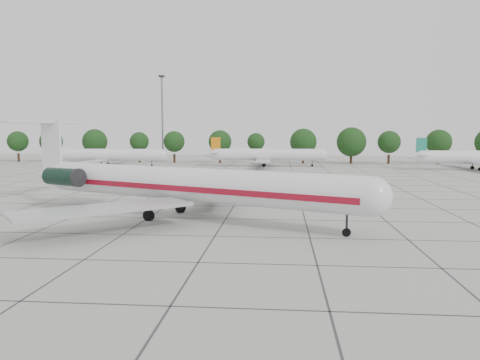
% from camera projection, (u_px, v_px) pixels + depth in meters
% --- Properties ---
extents(ground, '(260.00, 260.00, 0.00)m').
position_uv_depth(ground, '(226.00, 219.00, 47.51)').
color(ground, '#AAAAA3').
rests_on(ground, ground).
extents(apron_joints, '(170.00, 170.00, 0.02)m').
position_uv_depth(apron_joints, '(239.00, 198.00, 62.37)').
color(apron_joints, '#383838').
rests_on(apron_joints, ground).
extents(main_airliner, '(41.42, 31.06, 10.16)m').
position_uv_depth(main_airliner, '(170.00, 183.00, 48.25)').
color(main_airliner, silver).
rests_on(main_airliner, ground).
extents(bg_airliner_b, '(28.24, 27.20, 7.40)m').
position_uv_depth(bg_airliner_b, '(108.00, 155.00, 118.47)').
color(bg_airliner_b, silver).
rests_on(bg_airliner_b, ground).
extents(bg_airliner_c, '(28.24, 27.20, 7.40)m').
position_uv_depth(bg_airliner_c, '(267.00, 155.00, 119.12)').
color(bg_airliner_c, silver).
rests_on(bg_airliner_c, ground).
extents(bg_airliner_d, '(28.24, 27.20, 7.40)m').
position_uv_depth(bg_airliner_d, '(480.00, 157.00, 107.35)').
color(bg_airliner_d, silver).
rests_on(bg_airliner_d, ground).
extents(tree_line, '(249.86, 8.44, 10.22)m').
position_uv_depth(tree_line, '(220.00, 142.00, 132.13)').
color(tree_line, '#332114').
rests_on(tree_line, ground).
extents(floodlight_mast, '(1.60, 1.60, 25.45)m').
position_uv_depth(floodlight_mast, '(162.00, 113.00, 139.80)').
color(floodlight_mast, slate).
rests_on(floodlight_mast, ground).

